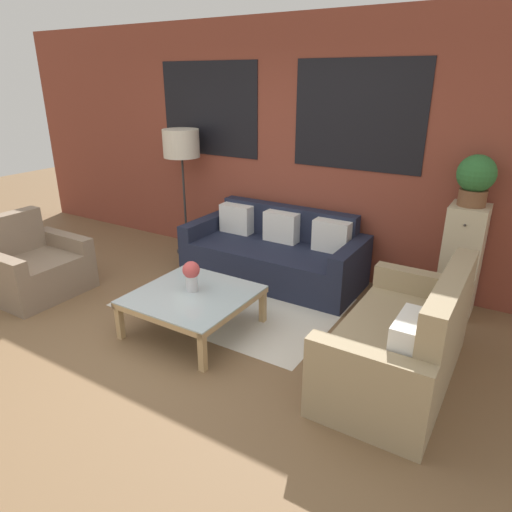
# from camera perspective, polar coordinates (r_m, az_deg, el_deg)

# --- Properties ---
(ground_plane) EXTENTS (16.00, 16.00, 0.00)m
(ground_plane) POSITION_cam_1_polar(r_m,az_deg,el_deg) (4.09, -14.82, -11.34)
(ground_plane) COLOR brown
(wall_back_brick) EXTENTS (8.40, 0.09, 2.80)m
(wall_back_brick) POSITION_cam_1_polar(r_m,az_deg,el_deg) (5.45, 2.75, 13.42)
(wall_back_brick) COLOR brown
(wall_back_brick) RESTS_ON ground_plane
(rug) EXTENTS (2.14, 1.47, 0.00)m
(rug) POSITION_cam_1_polar(r_m,az_deg,el_deg) (4.74, -2.89, -5.79)
(rug) COLOR silver
(rug) RESTS_ON ground_plane
(couch_dark) EXTENTS (2.01, 0.88, 0.78)m
(couch_dark) POSITION_cam_1_polar(r_m,az_deg,el_deg) (5.21, 2.34, 0.24)
(couch_dark) COLOR #1E2338
(couch_dark) RESTS_ON ground_plane
(settee_vintage) EXTENTS (0.80, 1.54, 0.92)m
(settee_vintage) POSITION_cam_1_polar(r_m,az_deg,el_deg) (3.63, 17.82, -10.54)
(settee_vintage) COLOR tan
(settee_vintage) RESTS_ON ground_plane
(armchair_corner) EXTENTS (0.80, 0.91, 0.84)m
(armchair_corner) POSITION_cam_1_polar(r_m,az_deg,el_deg) (5.39, -25.96, -1.38)
(armchair_corner) COLOR #84705B
(armchair_corner) RESTS_ON ground_plane
(coffee_table) EXTENTS (0.99, 0.99, 0.37)m
(coffee_table) POSITION_cam_1_polar(r_m,az_deg,el_deg) (4.15, -7.91, -5.26)
(coffee_table) COLOR silver
(coffee_table) RESTS_ON ground_plane
(floor_lamp) EXTENTS (0.45, 0.45, 1.58)m
(floor_lamp) POSITION_cam_1_polar(r_m,az_deg,el_deg) (5.82, -9.31, 13.33)
(floor_lamp) COLOR #2D2D2D
(floor_lamp) RESTS_ON ground_plane
(drawer_cabinet) EXTENTS (0.34, 0.40, 1.08)m
(drawer_cabinet) POSITION_cam_1_polar(r_m,az_deg,el_deg) (4.76, 24.25, -0.52)
(drawer_cabinet) COLOR #C6B793
(drawer_cabinet) RESTS_ON ground_plane
(potted_plant) EXTENTS (0.34, 0.34, 0.46)m
(potted_plant) POSITION_cam_1_polar(r_m,az_deg,el_deg) (4.55, 25.77, 8.75)
(potted_plant) COLOR brown
(potted_plant) RESTS_ON drawer_cabinet
(flower_vase) EXTENTS (0.16, 0.16, 0.28)m
(flower_vase) POSITION_cam_1_polar(r_m,az_deg,el_deg) (4.11, -8.08, -2.22)
(flower_vase) COLOR silver
(flower_vase) RESTS_ON coffee_table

